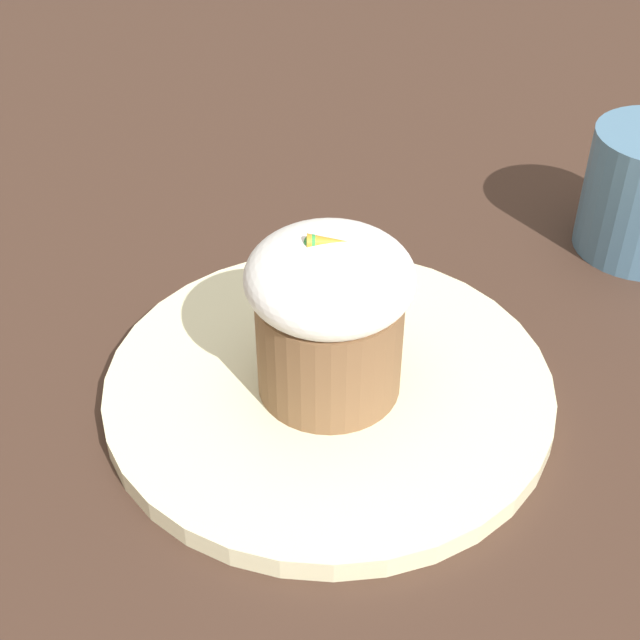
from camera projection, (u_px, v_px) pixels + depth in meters
The scene contains 4 objects.
ground_plane at pixel (329, 394), 0.49m from camera, with size 4.00×4.00×0.00m, color #3D281E.
dessert_plate at pixel (329, 386), 0.48m from camera, with size 0.24×0.24×0.01m.
carrot_cake at pixel (320, 312), 0.45m from camera, with size 0.08×0.08×0.10m.
spoon at pixel (354, 377), 0.48m from camera, with size 0.06×0.14×0.01m.
Camera 1 is at (-0.01, -0.36, 0.34)m, focal length 50.00 mm.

